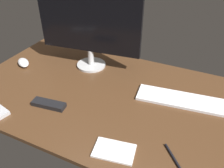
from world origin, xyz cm
name	(u,v)px	position (x,y,z in cm)	size (l,w,h in cm)	color
desk	(102,94)	(0.00, 0.00, 1.00)	(140.00, 84.00, 2.00)	#4C301C
monitor	(89,26)	(-18.19, 21.19, 27.18)	(58.67, 17.21, 43.86)	silver
keyboard	(184,100)	(39.62, 10.38, 2.66)	(45.43, 12.51, 1.32)	white
computer_mouse	(23,63)	(-55.88, 4.28, 3.71)	(11.47, 5.92, 3.42)	silver
tv_remote	(49,104)	(-17.68, -20.49, 3.09)	(16.27, 5.05, 2.18)	black
notepad	(114,151)	(21.59, -31.60, 2.41)	(15.65, 9.77, 0.83)	white
pen	(174,159)	(43.22, -25.73, 2.48)	(0.96, 0.96, 14.32)	black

